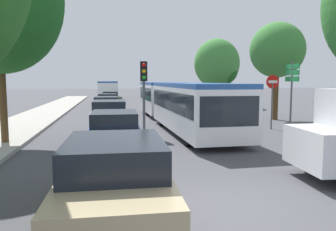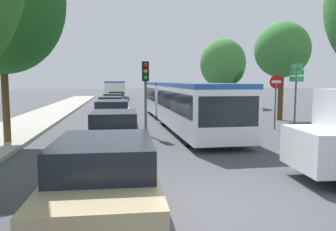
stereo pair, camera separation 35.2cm
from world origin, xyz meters
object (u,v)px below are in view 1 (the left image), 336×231
object	(u,v)px
tree_right_mid	(277,50)
articulated_bus	(177,100)
queued_car_tan	(115,179)
queued_car_green	(111,98)
direction_sign_post	(292,80)
traffic_light	(144,81)
queued_car_white	(110,114)
queued_car_silver	(106,106)
city_bus_rear	(109,88)
tree_right_far	(218,65)
queued_car_blue	(115,131)
queued_car_graphite	(108,101)
no_entry_sign	(272,93)

from	to	relation	value
tree_right_mid	articulated_bus	bearing A→B (deg)	-171.51
queued_car_tan	tree_right_mid	size ratio (longest dim) A/B	0.70
queued_car_tan	queued_car_green	bearing A→B (deg)	1.30
articulated_bus	direction_sign_post	size ratio (longest dim) A/B	4.53
queued_car_tan	traffic_light	size ratio (longest dim) A/B	1.28
queued_car_white	queued_car_silver	size ratio (longest dim) A/B	1.05
city_bus_rear	tree_right_far	xyz separation A→B (m)	(10.60, -16.59, 2.67)
city_bus_rear	queued_car_white	distance (m)	30.11
traffic_light	city_bus_rear	bearing A→B (deg)	-174.51
city_bus_rear	queued_car_silver	world-z (taller)	city_bus_rear
queued_car_blue	queued_car_graphite	bearing A→B (deg)	2.48
articulated_bus	direction_sign_post	bearing A→B (deg)	70.74
no_entry_sign	queued_car_tan	bearing A→B (deg)	-39.77
articulated_bus	queued_car_tan	xyz separation A→B (m)	(-3.82, -12.77, -0.63)
no_entry_sign	tree_right_far	distance (m)	15.71
queued_car_green	queued_car_tan	bearing A→B (deg)	-178.70
no_entry_sign	tree_right_mid	distance (m)	5.17
articulated_bus	direction_sign_post	xyz separation A→B (m)	(6.04, -1.99, 1.18)
articulated_bus	tree_right_mid	distance (m)	7.45
queued_car_white	queued_car_silver	xyz separation A→B (m)	(-0.22, 6.02, -0.04)
traffic_light	queued_car_blue	bearing A→B (deg)	-21.56
queued_car_blue	queued_car_white	world-z (taller)	queued_car_white
articulated_bus	queued_car_graphite	distance (m)	11.53
city_bus_rear	queued_car_graphite	xyz separation A→B (m)	(-0.15, -18.34, -0.71)
queued_car_graphite	traffic_light	xyz separation A→B (m)	(1.72, -14.36, 1.80)
queued_car_blue	tree_right_mid	size ratio (longest dim) A/B	0.66
articulated_bus	tree_right_mid	bearing A→B (deg)	97.44
queued_car_white	articulated_bus	bearing A→B (deg)	-74.38
city_bus_rear	no_entry_sign	distance (m)	33.04
traffic_light	tree_right_mid	size ratio (longest dim) A/B	0.55
queued_car_green	no_entry_sign	bearing A→B (deg)	-155.99
city_bus_rear	queued_car_green	bearing A→B (deg)	-177.61
articulated_bus	queued_car_tan	distance (m)	13.35
queued_car_green	direction_sign_post	world-z (taller)	direction_sign_post
queued_car_graphite	tree_right_mid	distance (m)	15.01
queued_car_white	no_entry_sign	size ratio (longest dim) A/B	1.52
no_entry_sign	direction_sign_post	size ratio (longest dim) A/B	0.78
tree_right_mid	city_bus_rear	bearing A→B (deg)	110.66
city_bus_rear	tree_right_far	size ratio (longest dim) A/B	1.72
queued_car_graphite	no_entry_sign	bearing A→B (deg)	-146.69
city_bus_rear	queued_car_green	xyz separation A→B (m)	(0.15, -12.28, -0.72)
queued_car_tan	tree_right_far	size ratio (longest dim) A/B	0.66
queued_car_tan	no_entry_sign	size ratio (longest dim) A/B	1.54
articulated_bus	city_bus_rear	bearing A→B (deg)	-173.45
queued_car_tan	direction_sign_post	size ratio (longest dim) A/B	1.21
queued_car_white	city_bus_rear	bearing A→B (deg)	1.45
queued_car_white	queued_car_green	bearing A→B (deg)	0.97
city_bus_rear	tree_right_mid	bearing A→B (deg)	-157.63
queued_car_silver	queued_car_green	world-z (taller)	queued_car_silver
traffic_light	direction_sign_post	world-z (taller)	direction_sign_post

